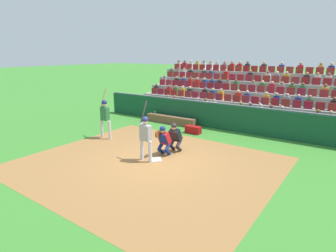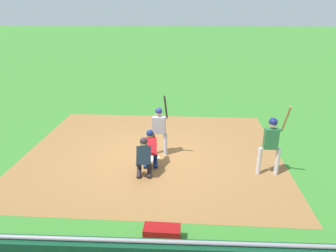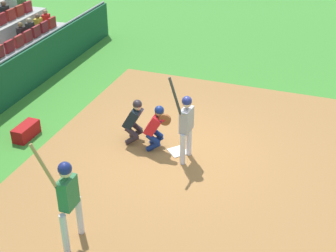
{
  "view_description": "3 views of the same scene",
  "coord_description": "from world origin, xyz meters",
  "px_view_note": "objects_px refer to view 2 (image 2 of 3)",
  "views": [
    {
      "loc": [
        -6.05,
        8.05,
        3.99
      ],
      "look_at": [
        0.07,
        -0.96,
        1.14
      ],
      "focal_mm": 29.76,
      "sensor_mm": 36.0,
      "label": 1
    },
    {
      "loc": [
        0.99,
        -9.59,
        4.88
      ],
      "look_at": [
        0.58,
        -0.17,
        1.26
      ],
      "focal_mm": 33.16,
      "sensor_mm": 36.0,
      "label": 2
    },
    {
      "loc": [
        9.48,
        2.92,
        6.5
      ],
      "look_at": [
        0.59,
        -0.07,
        1.07
      ],
      "focal_mm": 49.64,
      "sensor_mm": 36.0,
      "label": 3
    }
  ],
  "objects_px": {
    "catcher_crouching": "(150,146)",
    "equipment_duffel_bag": "(162,234)",
    "home_plate_marker": "(152,157)",
    "on_deck_batter": "(271,140)",
    "home_plate_umpire": "(144,156)",
    "batter_at_plate": "(159,126)"
  },
  "relations": [
    {
      "from": "home_plate_marker",
      "to": "home_plate_umpire",
      "type": "distance_m",
      "value": 1.4
    },
    {
      "from": "batter_at_plate",
      "to": "equipment_duffel_bag",
      "type": "distance_m",
      "value": 4.43
    },
    {
      "from": "on_deck_batter",
      "to": "catcher_crouching",
      "type": "bearing_deg",
      "value": 174.0
    },
    {
      "from": "home_plate_marker",
      "to": "on_deck_batter",
      "type": "xyz_separation_m",
      "value": [
        3.71,
        -0.96,
        1.16
      ]
    },
    {
      "from": "catcher_crouching",
      "to": "on_deck_batter",
      "type": "xyz_separation_m",
      "value": [
        3.68,
        -0.39,
        0.47
      ]
    },
    {
      "from": "catcher_crouching",
      "to": "batter_at_plate",
      "type": "bearing_deg",
      "value": 74.85
    },
    {
      "from": "batter_at_plate",
      "to": "catcher_crouching",
      "type": "distance_m",
      "value": 0.95
    },
    {
      "from": "home_plate_umpire",
      "to": "on_deck_batter",
      "type": "height_order",
      "value": "on_deck_batter"
    },
    {
      "from": "batter_at_plate",
      "to": "on_deck_batter",
      "type": "bearing_deg",
      "value": -19.6
    },
    {
      "from": "home_plate_marker",
      "to": "catcher_crouching",
      "type": "xyz_separation_m",
      "value": [
        0.03,
        -0.58,
        0.69
      ]
    },
    {
      "from": "home_plate_marker",
      "to": "home_plate_umpire",
      "type": "bearing_deg",
      "value": -95.04
    },
    {
      "from": "batter_at_plate",
      "to": "equipment_duffel_bag",
      "type": "xyz_separation_m",
      "value": [
        0.36,
        -4.33,
        -0.89
      ]
    },
    {
      "from": "catcher_crouching",
      "to": "on_deck_batter",
      "type": "relative_size",
      "value": 0.53
    },
    {
      "from": "on_deck_batter",
      "to": "home_plate_umpire",
      "type": "bearing_deg",
      "value": -176.1
    },
    {
      "from": "on_deck_batter",
      "to": "equipment_duffel_bag",
      "type": "bearing_deg",
      "value": -134.95
    },
    {
      "from": "home_plate_marker",
      "to": "equipment_duffel_bag",
      "type": "xyz_separation_m",
      "value": [
        0.61,
        -4.06,
        0.17
      ]
    },
    {
      "from": "catcher_crouching",
      "to": "equipment_duffel_bag",
      "type": "relative_size",
      "value": 1.55
    },
    {
      "from": "on_deck_batter",
      "to": "home_plate_marker",
      "type": "bearing_deg",
      "value": 165.44
    },
    {
      "from": "catcher_crouching",
      "to": "equipment_duffel_bag",
      "type": "bearing_deg",
      "value": -80.49
    },
    {
      "from": "home_plate_marker",
      "to": "equipment_duffel_bag",
      "type": "height_order",
      "value": "equipment_duffel_bag"
    },
    {
      "from": "catcher_crouching",
      "to": "on_deck_batter",
      "type": "bearing_deg",
      "value": -6.0
    },
    {
      "from": "catcher_crouching",
      "to": "home_plate_marker",
      "type": "bearing_deg",
      "value": 93.06
    }
  ]
}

